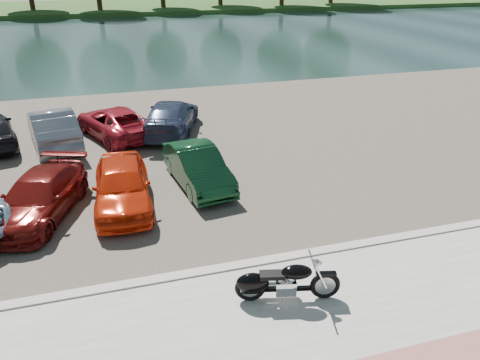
% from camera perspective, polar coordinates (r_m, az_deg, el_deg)
% --- Properties ---
extents(ground, '(200.00, 200.00, 0.00)m').
position_cam_1_polar(ground, '(10.65, 9.25, -15.68)').
color(ground, '#595447').
rests_on(ground, ground).
extents(promenade, '(60.00, 6.00, 0.10)m').
position_cam_1_polar(promenade, '(9.97, 11.81, -18.98)').
color(promenade, '#9E9B95').
rests_on(promenade, ground).
extents(kerb, '(60.00, 0.30, 0.14)m').
position_cam_1_polar(kerb, '(12.04, 5.23, -9.54)').
color(kerb, '#9E9B95').
rests_on(kerb, ground).
extents(parking_lot, '(60.00, 18.00, 0.04)m').
position_cam_1_polar(parking_lot, '(19.78, -4.26, 4.77)').
color(parking_lot, '#403B33').
rests_on(parking_lot, ground).
extents(river, '(120.00, 40.00, 0.00)m').
position_cam_1_polar(river, '(47.79, -12.17, 16.41)').
color(river, '#1A302D').
rests_on(river, ground).
extents(far_bank, '(120.00, 24.00, 0.60)m').
position_cam_1_polar(far_bank, '(79.50, -14.48, 19.76)').
color(far_bank, '#2B4C1B').
rests_on(far_bank, ground).
extents(motorcycle, '(2.29, 0.91, 1.05)m').
position_cam_1_polar(motorcycle, '(10.46, 4.65, -12.31)').
color(motorcycle, black).
rests_on(motorcycle, promenade).
extents(car_3, '(3.09, 4.63, 1.24)m').
position_cam_1_polar(car_3, '(14.85, -23.27, -1.88)').
color(car_3, '#5F100D').
rests_on(car_3, parking_lot).
extents(car_4, '(1.83, 4.21, 1.41)m').
position_cam_1_polar(car_4, '(14.61, -14.20, -0.57)').
color(car_4, red).
rests_on(car_4, parking_lot).
extents(car_5, '(1.88, 4.09, 1.30)m').
position_cam_1_polar(car_5, '(15.61, -5.17, 1.62)').
color(car_5, '#0F381D').
rests_on(car_5, parking_lot).
extents(car_9, '(2.51, 4.88, 1.53)m').
position_cam_1_polar(car_9, '(20.39, -21.87, 5.97)').
color(car_9, slate).
rests_on(car_9, parking_lot).
extents(car_10, '(3.64, 5.04, 1.27)m').
position_cam_1_polar(car_10, '(20.69, -14.96, 6.84)').
color(car_10, '#AF1D2D').
rests_on(car_10, parking_lot).
extents(car_11, '(3.39, 5.16, 1.39)m').
position_cam_1_polar(car_11, '(20.77, -8.44, 7.66)').
color(car_11, '#2B3654').
rests_on(car_11, parking_lot).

